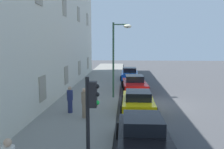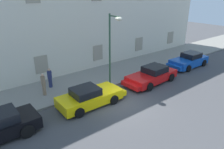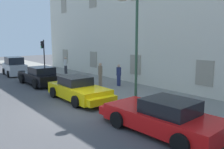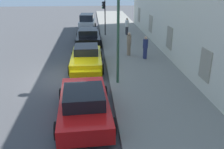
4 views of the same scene
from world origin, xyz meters
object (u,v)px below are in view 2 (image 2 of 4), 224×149
Objects in this scene: sportscar_tail_end at (188,61)px; pedestrian_bystander at (43,84)px; pedestrian_admiring at (50,78)px; sportscar_yellow_flank at (92,96)px; street_lamp at (113,38)px; sportscar_white_middle at (151,76)px.

sportscar_tail_end is 2.82× the size of pedestrian_bystander.
sportscar_tail_end is 13.76m from pedestrian_admiring.
sportscar_yellow_flank is 0.85× the size of street_lamp.
pedestrian_bystander is at bearing 169.04° from sportscar_tail_end.
pedestrian_admiring is at bearing 150.21° from sportscar_white_middle.
sportscar_white_middle is at bearing -20.91° from pedestrian_bystander.
pedestrian_bystander is (-8.11, 3.10, 0.42)m from sportscar_white_middle.
sportscar_white_middle reaches higher than sportscar_yellow_flank.
sportscar_white_middle is 1.08× the size of sportscar_tail_end.
sportscar_yellow_flank is 4.30m from pedestrian_admiring.
sportscar_white_middle is at bearing -29.79° from pedestrian_admiring.
sportscar_yellow_flank is at bearing -54.99° from pedestrian_bystander.
street_lamp reaches higher than sportscar_tail_end.
street_lamp is 3.54× the size of pedestrian_admiring.
sportscar_tail_end is 9.74m from street_lamp.
pedestrian_bystander reaches higher than sportscar_tail_end.
pedestrian_admiring is (-7.20, 4.12, 0.35)m from sportscar_white_middle.
pedestrian_admiring is (-1.25, 4.10, 0.36)m from sportscar_yellow_flank.
sportscar_tail_end is at bearing -6.05° from street_lamp.
pedestrian_bystander reaches higher than sportscar_white_middle.
pedestrian_bystander is (-14.14, 2.74, 0.41)m from sportscar_tail_end.
street_lamp is at bearing 23.97° from sportscar_yellow_flank.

